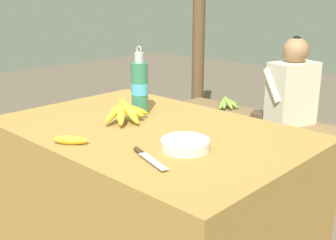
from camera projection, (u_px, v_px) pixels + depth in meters
The scene contains 10 objects.
market_counter at pixel (151, 202), 2.05m from camera, with size 1.41×0.95×0.76m.
banana_bunch_ripe at pixel (125, 111), 1.99m from camera, with size 0.16×0.27×0.13m.
serving_bowl at pixel (185, 144), 1.66m from camera, with size 0.20×0.20×0.04m.
water_bottle at pixel (140, 87), 2.12m from camera, with size 0.09×0.09×0.35m.
loose_banana_front at pixel (70, 140), 1.72m from camera, with size 0.14×0.12×0.04m.
knife at pixel (145, 156), 1.57m from camera, with size 0.24×0.09×0.02m.
wooden_bench at pixel (276, 127), 3.24m from camera, with size 1.79×0.32×0.43m.
seated_vendor at pixel (287, 97), 3.11m from camera, with size 0.46×0.43×1.07m.
banana_bunch_green at pixel (227, 102), 3.52m from camera, with size 0.15×0.23×0.11m.
support_post_near at pixel (199, 19), 3.92m from camera, with size 0.12×0.12×2.25m.
Camera 1 is at (1.34, -1.28, 1.35)m, focal length 45.00 mm.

